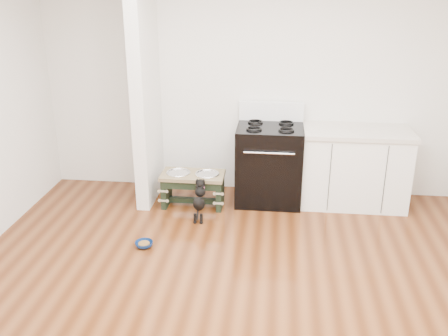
{
  "coord_description": "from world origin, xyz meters",
  "views": [
    {
      "loc": [
        0.34,
        -3.35,
        2.54
      ],
      "look_at": [
        -0.22,
        1.57,
        0.62
      ],
      "focal_mm": 40.0,
      "sensor_mm": 36.0,
      "label": 1
    }
  ],
  "objects": [
    {
      "name": "floor_bowl",
      "position": [
        -0.95,
        0.89,
        0.03
      ],
      "size": [
        0.2,
        0.2,
        0.06
      ],
      "rotation": [
        0.0,
        0.0,
        -0.14
      ],
      "color": "navy",
      "rests_on": "ground"
    },
    {
      "name": "oven_range",
      "position": [
        0.25,
        2.16,
        0.48
      ],
      "size": [
        0.76,
        0.69,
        1.14
      ],
      "color": "black",
      "rests_on": "ground"
    },
    {
      "name": "dog_feeder",
      "position": [
        -0.62,
        1.9,
        0.28
      ],
      "size": [
        0.73,
        0.39,
        0.41
      ],
      "color": "black",
      "rests_on": "ground"
    },
    {
      "name": "ground",
      "position": [
        0.0,
        0.0,
        0.0
      ],
      "size": [
        5.0,
        5.0,
        0.0
      ],
      "primitive_type": "plane",
      "color": "#46200C",
      "rests_on": "ground"
    },
    {
      "name": "room_shell",
      "position": [
        0.0,
        0.0,
        1.62
      ],
      "size": [
        5.0,
        5.0,
        5.0
      ],
      "color": "silver",
      "rests_on": "ground"
    },
    {
      "name": "partition_wall",
      "position": [
        -1.18,
        2.1,
        1.35
      ],
      "size": [
        0.15,
        0.8,
        2.7
      ],
      "primitive_type": "cube",
      "color": "silver",
      "rests_on": "ground"
    },
    {
      "name": "puppy",
      "position": [
        -0.49,
        1.57,
        0.24
      ],
      "size": [
        0.13,
        0.37,
        0.44
      ],
      "color": "black",
      "rests_on": "ground"
    },
    {
      "name": "cabinet_run",
      "position": [
        1.23,
        2.18,
        0.45
      ],
      "size": [
        1.24,
        0.64,
        0.91
      ],
      "color": "white",
      "rests_on": "ground"
    }
  ]
}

